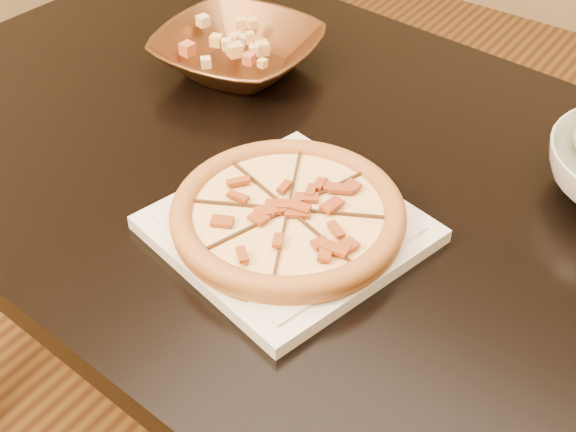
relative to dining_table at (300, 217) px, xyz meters
The scene contains 5 objects.
dining_table is the anchor object (origin of this frame).
plate 0.20m from the dining_table, 60.95° to the right, with size 0.33×0.33×0.02m.
pizza 0.22m from the dining_table, 60.96° to the right, with size 0.28×0.28×0.03m.
bronze_bowl 0.29m from the dining_table, 147.46° to the left, with size 0.25×0.25×0.06m, color brown.
mixed_dish 0.31m from the dining_table, 147.53° to the left, with size 0.13×0.11×0.03m.
Camera 1 is at (0.39, -0.81, 1.40)m, focal length 50.00 mm.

